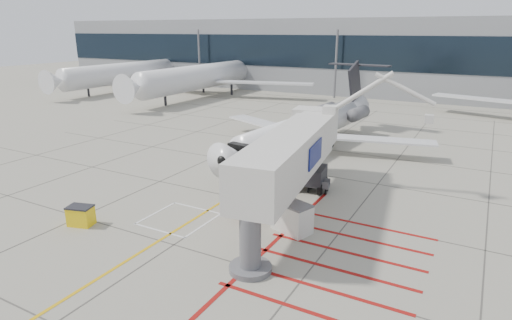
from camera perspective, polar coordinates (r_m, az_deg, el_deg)
The scene contains 13 objects.
ground_plane at distance 28.74m, azimuth -5.82°, elevation -7.87°, with size 260.00×260.00×0.00m, color #9C9886.
regional_jet at distance 41.14m, azimuth 5.18°, elevation 5.82°, with size 24.80×31.26×8.19m, color white, non-canonical shape.
jet_bridge at distance 27.17m, azimuth 4.34°, elevation -0.55°, with size 9.18×19.38×7.75m, color silver, non-canonical shape.
pushback_tug at distance 29.01m, azimuth -0.81°, elevation -6.07°, with size 2.32×1.45×1.35m, color #9E160F, non-canonical shape.
spill_bin at distance 29.76m, azimuth -22.33°, elevation -6.86°, with size 1.51×1.00×1.31m, color yellow, non-canonical shape.
baggage_cart at distance 33.36m, azimuth 8.30°, elevation -3.36°, with size 1.69×1.06×1.06m, color #545459, non-canonical shape.
ground_power_unit at distance 26.74m, azimuth 4.82°, elevation -7.59°, with size 2.39×1.39×1.89m, color silver, non-canonical shape.
cone_nose at distance 33.22m, azimuth -0.92°, elevation -3.85°, with size 0.31×0.31×0.43m, color #DC410B.
cone_side at distance 31.69m, azimuth 4.76°, elevation -4.87°, with size 0.38×0.38×0.53m, color #F6580C.
terminal_building at distance 91.62m, azimuth 26.20°, elevation 12.21°, with size 180.00×28.00×14.00m, color gray.
terminal_glass_band at distance 77.56m, azimuth 25.65°, elevation 12.44°, with size 180.00×0.10×6.00m, color black.
bg_aircraft_a at distance 94.31m, azimuth -15.97°, elevation 12.86°, with size 37.13×41.26×12.38m, color silver, non-canonical shape.
bg_aircraft_b at distance 82.14m, azimuth -6.17°, elevation 13.14°, with size 39.43×43.81×13.14m, color silver, non-canonical shape.
Camera 1 is at (14.99, -21.34, 12.08)m, focal length 30.00 mm.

